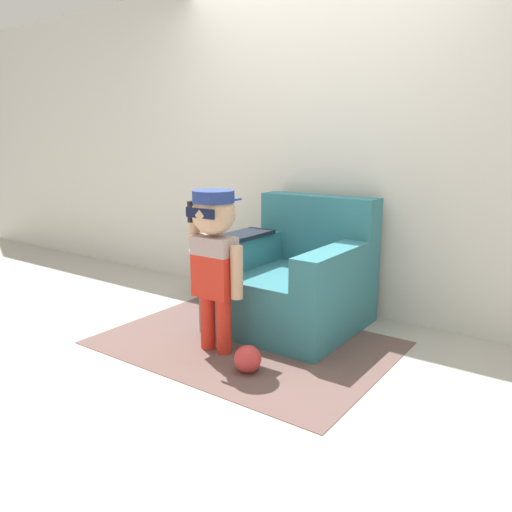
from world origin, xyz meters
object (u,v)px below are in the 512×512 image
object	(u,v)px
armchair	(296,280)
side_table	(216,268)
person_child	(215,246)
toy_ball	(248,359)

from	to	relation	value
armchair	side_table	size ratio (longest dim) A/B	2.17
person_child	side_table	bearing A→B (deg)	129.94
armchair	toy_ball	xyz separation A→B (m)	(0.18, -0.83, -0.25)
armchair	toy_ball	distance (m)	0.88
side_table	person_child	bearing A→B (deg)	-50.06
armchair	person_child	distance (m)	0.80
side_table	toy_ball	distance (m)	1.44
side_table	armchair	bearing A→B (deg)	-9.37
person_child	side_table	world-z (taller)	person_child
side_table	toy_ball	bearing A→B (deg)	-42.83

